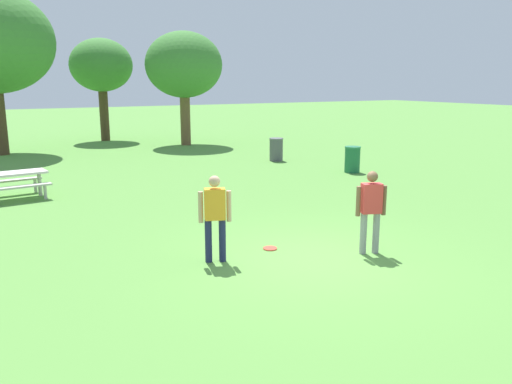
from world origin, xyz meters
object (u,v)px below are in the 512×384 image
frisbee (270,248)px  trash_can_further_along (276,149)px  picnic_table_near (15,179)px  tree_broad_center (101,66)px  person_thrower (215,213)px  person_catcher (371,207)px  tree_far_right (184,65)px  trash_can_beside_table (352,159)px

frisbee → trash_can_further_along: (6.20, 9.91, 0.47)m
picnic_table_near → tree_broad_center: size_ratio=0.33×
trash_can_further_along → tree_broad_center: bearing=112.0°
picnic_table_near → tree_broad_center: 15.18m
person_thrower → person_catcher: size_ratio=1.00×
frisbee → tree_far_right: 18.12m
frisbee → tree_far_right: bearing=73.8°
trash_can_beside_table → tree_far_right: (-2.26, 10.82, 3.60)m
picnic_table_near → tree_far_right: tree_far_right is taller
frisbee → trash_can_further_along: trash_can_further_along is taller
trash_can_beside_table → tree_far_right: 11.63m
trash_can_further_along → tree_broad_center: (-4.52, 11.15, 3.62)m
person_catcher → trash_can_beside_table: person_catcher is taller
person_catcher → tree_far_right: bearing=79.5°
frisbee → trash_can_beside_table: 9.46m
picnic_table_near → trash_can_beside_table: size_ratio=1.93×
person_thrower → tree_far_right: 18.44m
person_thrower → person_catcher: bearing=-20.3°
person_thrower → trash_can_further_along: bearing=53.3°
picnic_table_near → tree_broad_center: bearing=67.1°
frisbee → tree_broad_center: 21.52m
trash_can_further_along → person_thrower: bearing=-126.7°
trash_can_further_along → tree_far_right: size_ratio=0.17×
person_thrower → tree_broad_center: tree_broad_center is taller
tree_broad_center → tree_far_right: tree_far_right is taller
person_catcher → tree_far_right: (3.36, 18.13, 3.14)m
trash_can_beside_table → tree_far_right: size_ratio=0.17×
trash_can_further_along → tree_broad_center: tree_broad_center is taller
person_thrower → frisbee: person_thrower is taller
trash_can_further_along → tree_far_right: (-1.28, 7.05, 3.60)m
trash_can_beside_table → tree_far_right: bearing=101.8°
person_catcher → tree_broad_center: tree_broad_center is taller
person_thrower → frisbee: (1.26, 0.12, -0.93)m
frisbee → trash_can_beside_table: (7.19, 6.13, 0.47)m
tree_broad_center → frisbee: bearing=-94.6°
trash_can_beside_table → tree_broad_center: bearing=110.2°
person_thrower → picnic_table_near: size_ratio=0.89×
person_catcher → tree_broad_center: size_ratio=0.29×
person_catcher → frisbee: size_ratio=5.79×
picnic_table_near → tree_far_right: (8.99, 9.49, 3.52)m
frisbee → tree_broad_center: (1.69, 21.06, 4.09)m
frisbee → tree_far_right: size_ratio=0.05×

